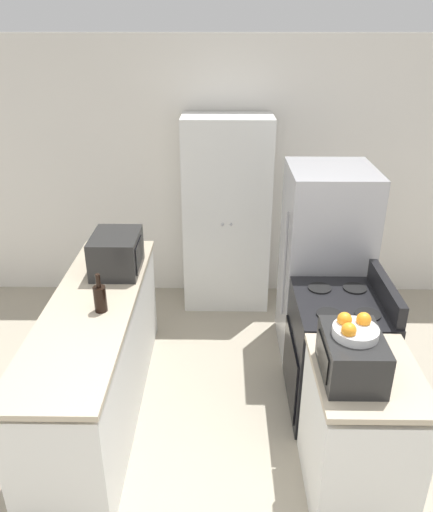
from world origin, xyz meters
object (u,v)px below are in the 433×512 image
Objects in this scene: microwave at (117,253)px; wine_bottle at (100,298)px; fruit_bowl at (354,329)px; refrigerator at (323,264)px; toaster_oven at (352,356)px; stove at (336,354)px; pantry_cabinet at (227,215)px.

wine_bottle is (0.00, -0.60, -0.05)m from microwave.
refrigerator is at bearing 84.38° from fruit_bowl.
fruit_bowl is (-0.00, 0.01, 0.17)m from toaster_oven.
stove is 0.86m from refrigerator.
stove is 1.10m from fruit_bowl.
toaster_oven is at bearing -23.42° from wine_bottle.
refrigerator is 1.92m from wine_bottle.
toaster_oven is (-0.14, -0.80, 0.58)m from stove.
pantry_cabinet is 7.87× the size of fruit_bowl.
refrigerator is 3.63× the size of microwave.
wine_bottle is 1.66m from fruit_bowl.
stove is at bearing -91.16° from refrigerator.
wine_bottle is at bearing -89.76° from microwave.
toaster_oven reaches higher than stove.
microwave is (-1.67, -0.32, 0.24)m from refrigerator.
pantry_cabinet is 4.20× the size of microwave.
microwave is 0.60m from wine_bottle.
refrigerator reaches higher than stove.
wine_bottle is (-1.67, -0.92, 0.19)m from refrigerator.
microwave is 1.08× the size of toaster_oven.
toaster_oven is at bearing -74.41° from pantry_cabinet.
fruit_bowl is at bearing 103.17° from toaster_oven.
pantry_cabinet is at bearing 52.82° from microwave.
refrigerator reaches higher than microwave.
microwave is 1.97m from fruit_bowl.
refrigerator is at bearing 84.52° from toaster_oven.
refrigerator is 1.72m from microwave.
microwave is at bearing -169.08° from refrigerator.
fruit_bowl reaches higher than stove.
wine_bottle is (-1.66, -0.14, 0.55)m from stove.
microwave is 1.87× the size of fruit_bowl.
refrigerator is at bearing -44.56° from pantry_cabinet.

